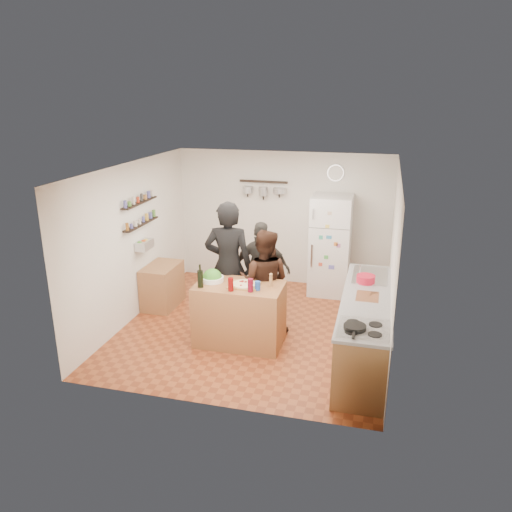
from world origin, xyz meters
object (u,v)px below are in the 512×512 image
(pepper_mill, at_px, (271,281))
(salt_canister, at_px, (258,286))
(counter_run, at_px, (365,329))
(red_bowl, at_px, (366,279))
(wine_bottle, at_px, (200,279))
(side_table, at_px, (162,286))
(person_back, at_px, (262,270))
(person_center, at_px, (264,282))
(fridge, at_px, (330,245))
(salad_bowl, at_px, (212,279))
(prep_island, at_px, (240,314))
(wall_clock, at_px, (336,173))
(skillet, at_px, (355,327))
(person_left, at_px, (228,266))

(pepper_mill, xyz_separation_m, salt_canister, (-0.15, -0.17, -0.02))
(counter_run, bearing_deg, red_bowl, 95.29)
(wine_bottle, bearing_deg, side_table, 134.52)
(person_back, height_order, side_table, person_back)
(salt_canister, height_order, person_center, person_center)
(wine_bottle, xyz_separation_m, person_center, (0.76, 0.67, -0.22))
(pepper_mill, relative_size, person_back, 0.10)
(person_center, height_order, fridge, fridge)
(fridge, bearing_deg, salad_bowl, -123.21)
(prep_island, bearing_deg, fridge, 65.51)
(side_table, bearing_deg, counter_run, -15.89)
(prep_island, height_order, wall_clock, wall_clock)
(red_bowl, distance_m, side_table, 3.47)
(salad_bowl, distance_m, skillet, 2.36)
(person_left, bearing_deg, salad_bowl, 70.43)
(person_back, distance_m, red_bowl, 1.74)
(person_center, distance_m, person_back, 0.60)
(pepper_mill, xyz_separation_m, wall_clock, (0.59, 2.55, 1.16))
(counter_run, relative_size, skillet, 10.12)
(pepper_mill, height_order, skillet, pepper_mill)
(pepper_mill, bearing_deg, prep_island, -173.66)
(skillet, bearing_deg, wall_clock, 100.18)
(counter_run, height_order, fridge, fridge)
(wine_bottle, bearing_deg, salt_canister, 7.13)
(salt_canister, distance_m, person_back, 1.18)
(red_bowl, height_order, wall_clock, wall_clock)
(skillet, bearing_deg, wine_bottle, 160.04)
(side_table, bearing_deg, pepper_mill, -23.24)
(person_center, xyz_separation_m, counter_run, (1.53, -0.47, -0.36))
(fridge, height_order, side_table, fridge)
(person_left, relative_size, person_center, 1.24)
(salt_canister, distance_m, fridge, 2.51)
(prep_island, distance_m, skillet, 2.03)
(pepper_mill, relative_size, person_center, 0.10)
(person_left, height_order, skillet, person_left)
(red_bowl, bearing_deg, person_center, -177.44)
(person_back, relative_size, wall_clock, 5.27)
(salad_bowl, relative_size, fridge, 0.19)
(fridge, bearing_deg, wall_clock, 90.00)
(person_back, distance_m, fridge, 1.58)
(person_back, bearing_deg, person_left, 49.98)
(person_back, bearing_deg, person_center, 104.10)
(pepper_mill, xyz_separation_m, counter_run, (1.34, -0.08, -0.54))
(prep_island, xyz_separation_m, counter_run, (1.79, -0.03, -0.01))
(prep_island, xyz_separation_m, skillet, (1.69, -1.01, 0.49))
(red_bowl, bearing_deg, fridge, 111.69)
(prep_island, relative_size, red_bowl, 4.73)
(wall_clock, bearing_deg, person_center, -109.88)
(prep_island, xyz_separation_m, person_center, (0.26, 0.45, 0.36))
(wall_clock, bearing_deg, wine_bottle, -118.54)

